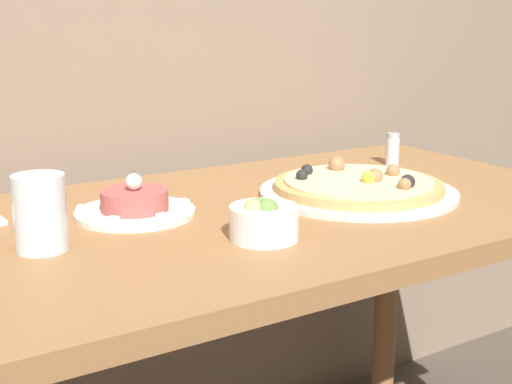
# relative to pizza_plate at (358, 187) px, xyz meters

# --- Properties ---
(dining_table) EXTENTS (1.48, 0.69, 0.73)m
(dining_table) POSITION_rel_pizza_plate_xyz_m (-0.31, 0.02, -0.11)
(dining_table) COLOR olive
(dining_table) RESTS_ON ground_plane
(pizza_plate) EXTENTS (0.37, 0.37, 0.06)m
(pizza_plate) POSITION_rel_pizza_plate_xyz_m (0.00, 0.00, 0.00)
(pizza_plate) COLOR silver
(pizza_plate) RESTS_ON dining_table
(tartare_plate) EXTENTS (0.20, 0.20, 0.07)m
(tartare_plate) POSITION_rel_pizza_plate_xyz_m (-0.41, 0.09, 0.00)
(tartare_plate) COLOR silver
(tartare_plate) RESTS_ON dining_table
(small_bowl) EXTENTS (0.11, 0.11, 0.07)m
(small_bowl) POSITION_rel_pizza_plate_xyz_m (-0.30, -0.13, 0.02)
(small_bowl) COLOR white
(small_bowl) RESTS_ON dining_table
(drinking_glass) EXTENTS (0.08, 0.08, 0.11)m
(drinking_glass) POSITION_rel_pizza_plate_xyz_m (-0.59, -0.00, 0.04)
(drinking_glass) COLOR silver
(drinking_glass) RESTS_ON dining_table
(salt_shaker) EXTENTS (0.03, 0.03, 0.07)m
(salt_shaker) POSITION_rel_pizza_plate_xyz_m (0.24, 0.17, 0.02)
(salt_shaker) COLOR silver
(salt_shaker) RESTS_ON dining_table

